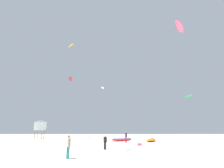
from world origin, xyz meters
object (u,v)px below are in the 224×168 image
object	(u,v)px
person_midground	(105,141)
kite_aloft_1	(103,88)
gear_bag	(129,150)
kite_aloft_4	(189,96)
person_left	(126,136)
kite_aloft_0	(71,46)
kite_grounded_near	(122,140)
cooler_box	(140,144)
kite_aloft_3	(70,79)
kite_aloft_2	(179,27)
person_foreground	(68,145)
kite_grounded_mid	(151,140)
lifeguard_tower	(40,125)

from	to	relation	value
person_midground	kite_aloft_1	xyz separation A→B (m)	(-1.96, 32.82, 14.10)
gear_bag	kite_aloft_4	bearing A→B (deg)	53.99
person_midground	person_left	xyz separation A→B (m)	(3.15, 8.61, 0.12)
gear_bag	kite_aloft_0	bearing A→B (deg)	118.46
kite_grounded_near	kite_aloft_0	world-z (taller)	kite_aloft_0
person_midground	kite_grounded_near	bearing A→B (deg)	139.23
cooler_box	kite_aloft_3	xyz separation A→B (m)	(-15.05, 19.68, 15.22)
kite_aloft_1	kite_aloft_2	bearing A→B (deg)	-62.52
kite_aloft_2	kite_aloft_4	distance (m)	24.21
person_left	gear_bag	distance (m)	10.42
person_left	kite_aloft_2	xyz separation A→B (m)	(9.30, -3.49, 18.24)
person_foreground	kite_grounded_near	world-z (taller)	person_foreground
person_foreground	kite_aloft_0	bearing A→B (deg)	-106.55
kite_grounded_mid	person_foreground	bearing A→B (deg)	-121.06
kite_grounded_near	kite_aloft_3	bearing A→B (deg)	139.43
kite_grounded_mid	kite_aloft_0	size ratio (longest dim) A/B	1.92
kite_aloft_0	kite_aloft_4	distance (m)	35.66
kite_aloft_3	kite_grounded_mid	bearing A→B (deg)	-32.70
kite_aloft_1	kite_aloft_4	distance (m)	25.71
kite_grounded_mid	kite_aloft_4	size ratio (longest dim) A/B	1.42
person_midground	cooler_box	xyz separation A→B (m)	(4.63, 4.28, -0.76)
lifeguard_tower	kite_aloft_4	xyz separation A→B (m)	(37.70, 6.39, 7.88)
person_foreground	kite_aloft_4	distance (m)	41.44
kite_aloft_1	cooler_box	bearing A→B (deg)	-77.00
person_midground	gear_bag	bearing A→B (deg)	26.44
kite_aloft_0	kite_aloft_2	size ratio (longest dim) A/B	0.65
kite_grounded_mid	kite_aloft_0	xyz separation A→B (m)	(-18.48, 10.00, 24.22)
kite_grounded_mid	gear_bag	xyz separation A→B (m)	(-5.55, -13.86, -0.14)
person_left	kite_grounded_near	world-z (taller)	person_left
kite_grounded_near	kite_grounded_mid	world-z (taller)	kite_grounded_mid
person_left	kite_aloft_3	xyz separation A→B (m)	(-13.57, 15.35, 14.34)
person_left	gear_bag	xyz separation A→B (m)	(-0.64, -10.37, -0.88)
kite_grounded_mid	kite_aloft_2	bearing A→B (deg)	-57.87
kite_grounded_near	kite_grounded_mid	distance (m)	5.35
kite_grounded_mid	kite_aloft_4	bearing A→B (deg)	43.26
lifeguard_tower	person_left	bearing A→B (deg)	-29.75
person_left	lifeguard_tower	bearing A→B (deg)	-9.84
person_foreground	lifeguard_tower	bearing A→B (deg)	-95.21
kite_grounded_mid	kite_aloft_3	size ratio (longest dim) A/B	1.30
kite_aloft_3	kite_aloft_0	bearing A→B (deg)	-90.17
kite_grounded_mid	kite_aloft_1	world-z (taller)	kite_aloft_1
kite_aloft_4	cooler_box	bearing A→B (deg)	-129.81
kite_grounded_mid	kite_aloft_1	size ratio (longest dim) A/B	1.70
person_foreground	kite_aloft_2	world-z (taller)	kite_aloft_2
person_midground	kite_grounded_near	xyz separation A→B (m)	(2.74, 12.70, -0.67)
lifeguard_tower	cooler_box	xyz separation A→B (m)	(19.97, -14.90, -2.89)
kite_aloft_2	kite_aloft_4	world-z (taller)	kite_aloft_2
lifeguard_tower	kite_aloft_2	bearing A→B (deg)	-26.84
kite_aloft_2	kite_aloft_0	bearing A→B (deg)	143.40
person_left	kite_aloft_4	xyz separation A→B (m)	(19.22, 16.95, 9.89)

